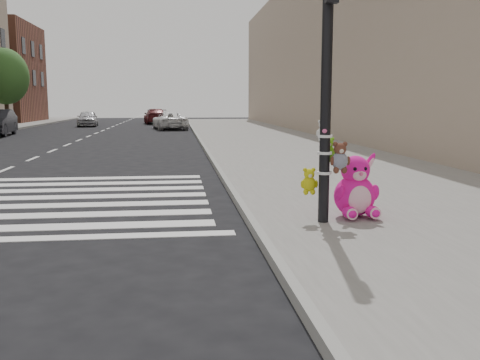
{
  "coord_description": "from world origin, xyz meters",
  "views": [
    {
      "loc": [
        0.4,
        -5.94,
        1.95
      ],
      "look_at": [
        1.37,
        2.16,
        0.75
      ],
      "focal_mm": 40.0,
      "sensor_mm": 36.0,
      "label": 1
    }
  ],
  "objects": [
    {
      "name": "sidewalk_near",
      "position": [
        5.0,
        10.0,
        0.07
      ],
      "size": [
        7.0,
        80.0,
        0.14
      ],
      "primitive_type": "cube",
      "color": "slate",
      "rests_on": "ground"
    },
    {
      "name": "tree_far_c",
      "position": [
        -11.2,
        33.0,
        3.65
      ],
      "size": [
        3.2,
        3.2,
        5.44
      ],
      "color": "#382619",
      "rests_on": "sidewalk_far"
    },
    {
      "name": "red_teddy",
      "position": [
        3.29,
        2.4,
        0.23
      ],
      "size": [
        0.14,
        0.11,
        0.18
      ],
      "primitive_type": null,
      "rotation": [
        0.0,
        0.0,
        -0.17
      ],
      "color": "#9F220F",
      "rests_on": "sidewalk_near"
    },
    {
      "name": "pink_bunny",
      "position": [
        3.2,
        2.09,
        0.56
      ],
      "size": [
        0.73,
        0.77,
        1.03
      ],
      "rotation": [
        0.0,
        0.0,
        0.04
      ],
      "color": "#FF15A2",
      "rests_on": "sidewalk_near"
    },
    {
      "name": "signal_pole",
      "position": [
        2.62,
        1.81,
        1.74
      ],
      "size": [
        0.72,
        0.49,
        4.0
      ],
      "color": "black",
      "rests_on": "sidewalk_near"
    },
    {
      "name": "car_white_near",
      "position": [
        -0.02,
        32.15,
        0.61
      ],
      "size": [
        2.71,
        4.69,
        1.23
      ],
      "primitive_type": "imported",
      "rotation": [
        0.0,
        0.0,
        3.3
      ],
      "color": "white",
      "rests_on": "ground"
    },
    {
      "name": "ground",
      "position": [
        0.0,
        0.0,
        0.0
      ],
      "size": [
        120.0,
        120.0,
        0.0
      ],
      "primitive_type": "plane",
      "color": "black",
      "rests_on": "ground"
    },
    {
      "name": "curb_edge",
      "position": [
        1.55,
        10.0,
        0.07
      ],
      "size": [
        0.12,
        80.0,
        0.15
      ],
      "primitive_type": "cube",
      "color": "gray",
      "rests_on": "ground"
    },
    {
      "name": "bld_near",
      "position": [
        10.5,
        20.0,
        5.0
      ],
      "size": [
        5.0,
        60.0,
        10.0
      ],
      "primitive_type": "cube",
      "color": "tan",
      "rests_on": "ground"
    },
    {
      "name": "bld_far_e",
      "position": [
        -15.5,
        46.0,
        4.5
      ],
      "size": [
        6.0,
        10.0,
        9.0
      ],
      "primitive_type": "cube",
      "color": "brown",
      "rests_on": "ground"
    },
    {
      "name": "car_maroon_near",
      "position": [
        -1.38,
        41.91,
        0.66
      ],
      "size": [
        2.29,
        4.7,
        1.32
      ],
      "primitive_type": "imported",
      "rotation": [
        0.0,
        0.0,
        3.24
      ],
      "color": "#55181A",
      "rests_on": "ground"
    },
    {
      "name": "car_silver_deep",
      "position": [
        -6.5,
        37.59,
        0.63
      ],
      "size": [
        1.8,
        3.79,
        1.25
      ],
      "primitive_type": "imported",
      "rotation": [
        0.0,
        0.0,
        0.09
      ],
      "color": "silver",
      "rests_on": "ground"
    }
  ]
}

